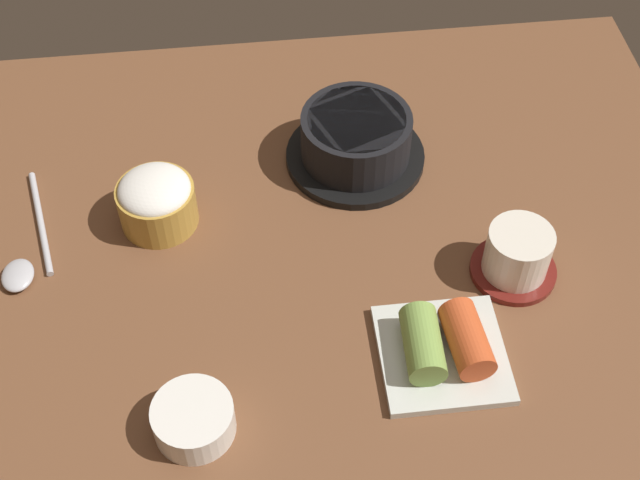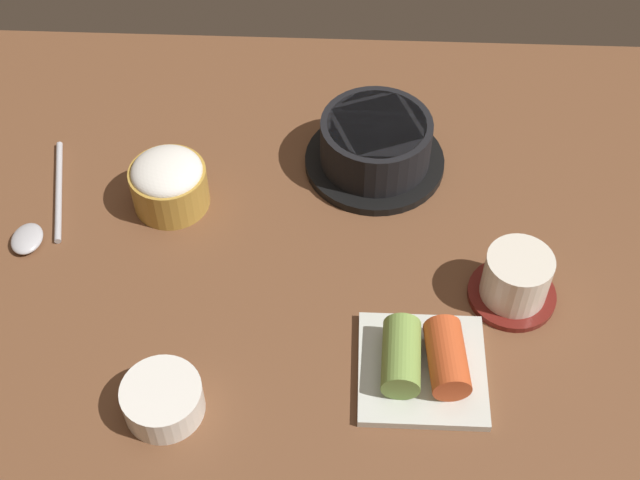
{
  "view_description": "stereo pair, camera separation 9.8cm",
  "coord_description": "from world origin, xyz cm",
  "px_view_note": "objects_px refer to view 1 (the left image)",
  "views": [
    {
      "loc": [
        -5.2,
        -64.16,
        80.76
      ],
      "look_at": [
        2.0,
        -2.0,
        5.0
      ],
      "focal_mm": 49.33,
      "sensor_mm": 36.0,
      "label": 1
    },
    {
      "loc": [
        4.61,
        -64.52,
        80.76
      ],
      "look_at": [
        2.0,
        -2.0,
        5.0
      ],
      "focal_mm": 49.33,
      "sensor_mm": 36.0,
      "label": 2
    }
  ],
  "objects_px": {
    "stone_pot": "(356,140)",
    "kimchi_plate": "(444,347)",
    "rice_bowl": "(156,200)",
    "tea_cup_with_saucer": "(517,255)",
    "side_bowl_near": "(193,419)",
    "spoon": "(26,257)"
  },
  "relations": [
    {
      "from": "stone_pot",
      "to": "spoon",
      "type": "bearing_deg",
      "value": -163.48
    },
    {
      "from": "rice_bowl",
      "to": "stone_pot",
      "type": "bearing_deg",
      "value": 16.81
    },
    {
      "from": "rice_bowl",
      "to": "side_bowl_near",
      "type": "xyz_separation_m",
      "value": [
        0.03,
        -0.28,
        -0.02
      ]
    },
    {
      "from": "rice_bowl",
      "to": "side_bowl_near",
      "type": "distance_m",
      "value": 0.28
    },
    {
      "from": "tea_cup_with_saucer",
      "to": "side_bowl_near",
      "type": "distance_m",
      "value": 0.39
    },
    {
      "from": "rice_bowl",
      "to": "spoon",
      "type": "bearing_deg",
      "value": -163.96
    },
    {
      "from": "side_bowl_near",
      "to": "spoon",
      "type": "bearing_deg",
      "value": 128.46
    },
    {
      "from": "stone_pot",
      "to": "spoon",
      "type": "height_order",
      "value": "stone_pot"
    },
    {
      "from": "rice_bowl",
      "to": "tea_cup_with_saucer",
      "type": "xyz_separation_m",
      "value": [
        0.39,
        -0.12,
        -0.0
      ]
    },
    {
      "from": "side_bowl_near",
      "to": "spoon",
      "type": "distance_m",
      "value": 0.3
    },
    {
      "from": "stone_pot",
      "to": "kimchi_plate",
      "type": "distance_m",
      "value": 0.3
    },
    {
      "from": "tea_cup_with_saucer",
      "to": "kimchi_plate",
      "type": "distance_m",
      "value": 0.14
    },
    {
      "from": "stone_pot",
      "to": "kimchi_plate",
      "type": "bearing_deg",
      "value": -80.55
    },
    {
      "from": "stone_pot",
      "to": "kimchi_plate",
      "type": "height_order",
      "value": "stone_pot"
    },
    {
      "from": "side_bowl_near",
      "to": "stone_pot",
      "type": "bearing_deg",
      "value": 59.29
    },
    {
      "from": "kimchi_plate",
      "to": "side_bowl_near",
      "type": "height_order",
      "value": "kimchi_plate"
    },
    {
      "from": "tea_cup_with_saucer",
      "to": "kimchi_plate",
      "type": "bearing_deg",
      "value": -135.33
    },
    {
      "from": "stone_pot",
      "to": "side_bowl_near",
      "type": "height_order",
      "value": "stone_pot"
    },
    {
      "from": "tea_cup_with_saucer",
      "to": "kimchi_plate",
      "type": "height_order",
      "value": "tea_cup_with_saucer"
    },
    {
      "from": "kimchi_plate",
      "to": "spoon",
      "type": "xyz_separation_m",
      "value": [
        -0.44,
        0.18,
        -0.01
      ]
    },
    {
      "from": "kimchi_plate",
      "to": "tea_cup_with_saucer",
      "type": "bearing_deg",
      "value": 44.67
    },
    {
      "from": "rice_bowl",
      "to": "kimchi_plate",
      "type": "bearing_deg",
      "value": -37.5
    }
  ]
}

